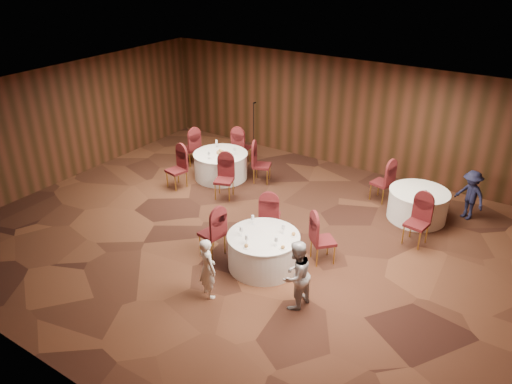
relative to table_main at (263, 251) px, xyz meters
The scene contains 15 objects.
ground 1.33m from the table_main, 143.08° to the left, with size 12.00×12.00×0.00m, color black.
room_shell 2.04m from the table_main, 143.08° to the left, with size 12.00×12.00×12.00m.
table_main is the anchor object (origin of this frame).
table_left 4.55m from the table_main, 138.24° to the left, with size 1.54×1.54×0.74m.
table_right 4.29m from the table_main, 61.50° to the left, with size 1.43×1.43×0.74m.
chairs_main 0.66m from the table_main, 114.02° to the left, with size 2.80×1.96×1.00m.
chairs_left 4.54m from the table_main, 138.91° to the left, with size 3.13×2.98×1.00m.
chairs_right 3.80m from the table_main, 64.12° to the left, with size 2.02×2.20×1.00m.
tabletop_main 0.50m from the table_main, 38.58° to the right, with size 1.13×1.04×0.22m.
tabletop_left 4.57m from the table_main, 138.27° to the left, with size 0.84×0.88×0.22m.
tabletop_right 4.17m from the table_main, 57.29° to the left, with size 0.08×0.08×0.22m.
mic_stand 6.04m from the table_main, 125.58° to the left, with size 0.24×0.24×1.74m.
woman_a 1.46m from the table_main, 104.21° to the right, with size 0.46×0.30×1.26m, color white.
woman_b 1.43m from the table_main, 32.19° to the right, with size 0.67×0.52×1.38m, color #B2B3B7.
man_c 5.42m from the table_main, 55.48° to the left, with size 0.81×0.47×1.26m, color black.
Camera 1 is at (5.67, -8.09, 6.12)m, focal length 35.00 mm.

